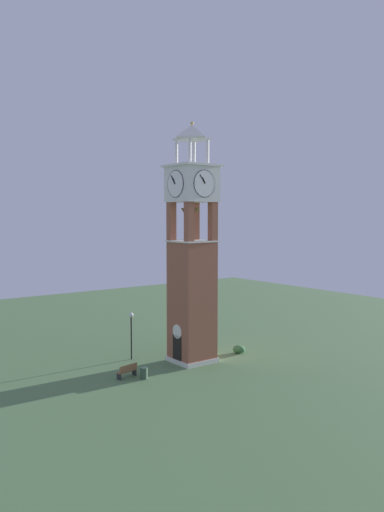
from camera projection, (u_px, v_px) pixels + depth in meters
The scene contains 6 objects.
ground at pixel (192, 361), 40.89m from camera, with size 80.00×80.00×0.00m, color #517547.
clock_tower at pixel (192, 264), 40.30m from camera, with size 3.44×3.44×18.51m.
park_bench at pixel (127, 371), 36.71m from camera, with size 0.76×1.66×0.95m.
lamp_post at pixel (131, 327), 41.25m from camera, with size 0.36×0.36×3.75m.
trash_bin at pixel (144, 373), 36.45m from camera, with size 0.52×0.52×0.80m, color #38513D.
shrub_near_entry at pixel (239, 349), 43.29m from camera, with size 1.02×1.02×0.65m, color #336638.
Camera 1 is at (31.98, -24.25, 11.38)m, focal length 36.60 mm.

